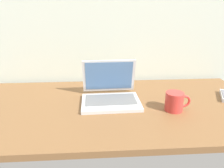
% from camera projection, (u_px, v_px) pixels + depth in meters
% --- Properties ---
extents(desk, '(1.60, 0.76, 0.03)m').
position_uv_depth(desk, '(113.00, 108.00, 1.16)').
color(desk, brown).
rests_on(desk, ground).
extents(laptop, '(0.32, 0.28, 0.21)m').
position_uv_depth(laptop, '(110.00, 93.00, 1.19)').
color(laptop, silver).
rests_on(laptop, desk).
extents(coffee_mug, '(0.13, 0.09, 0.10)m').
position_uv_depth(coffee_mug, '(175.00, 101.00, 1.08)').
color(coffee_mug, red).
rests_on(coffee_mug, desk).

